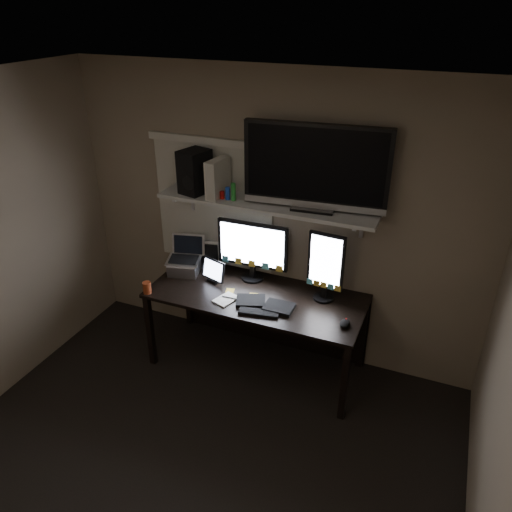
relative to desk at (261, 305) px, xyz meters
The scene contains 20 objects.
floor 1.64m from the desk, 90.00° to the right, with size 3.60×3.60×0.00m, color black.
ceiling 2.49m from the desk, 90.00° to the right, with size 3.60×3.60×0.00m, color silver.
back_wall 0.74m from the desk, 90.00° to the left, with size 3.60×3.60×0.00m, color #6E614F.
window_blinds 0.96m from the desk, 156.69° to the left, with size 1.10×0.02×1.10m, color silver.
desk is the anchor object (origin of this frame).
wall_shelf 0.91m from the desk, 90.00° to the left, with size 1.80×0.35×0.03m, color #B0AFAA.
monitor_landscape 0.48m from the desk, 138.79° to the left, with size 0.62×0.07×0.55m, color black.
monitor_portrait 0.72m from the desk, ahead, with size 0.30×0.06×0.60m, color black.
keyboard 0.34m from the desk, 63.13° to the right, with size 0.49×0.19×0.03m, color black.
mouse 0.85m from the desk, 19.03° to the right, with size 0.08×0.12×0.04m, color black.
notepad 0.40m from the desk, 124.08° to the right, with size 0.14×0.19×0.01m, color silver.
tablet 0.51m from the desk, behind, with size 0.24×0.10×0.21m, color black.
file_sorter 0.69m from the desk, 164.51° to the left, with size 0.20×0.09×0.25m, color black.
laptop 0.81m from the desk, behind, with size 0.29×0.24×0.33m, color silver.
cup 0.99m from the desk, 152.55° to the right, with size 0.07×0.07×0.10m, color maroon.
sticky_notes 0.32m from the desk, 117.21° to the right, with size 0.30×0.22×0.00m, color gold, non-canonical shape.
tv 1.32m from the desk, 12.86° to the left, with size 1.09×0.20×0.66m, color black.
game_console 1.16m from the desk, behind, with size 0.08×0.26×0.31m, color #BBB7A9.
speaker 1.27m from the desk, behind, with size 0.19×0.24×0.36m, color black.
bottles 1.05m from the desk, behind, with size 0.23×0.05×0.15m, color #A50F0C, non-canonical shape.
Camera 1 is at (1.35, -1.83, 2.94)m, focal length 35.00 mm.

